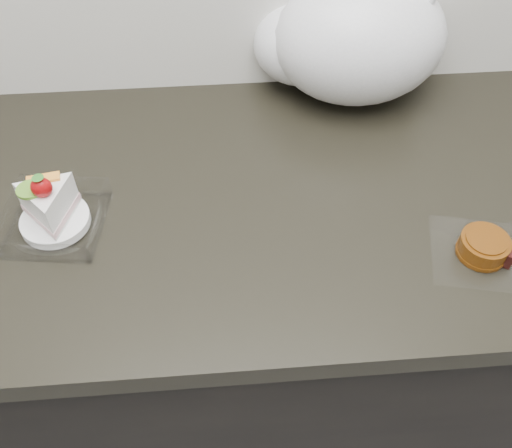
{
  "coord_description": "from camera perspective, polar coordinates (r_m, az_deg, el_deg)",
  "views": [
    {
      "loc": [
        -0.01,
        1.03,
        1.58
      ],
      "look_at": [
        0.03,
        1.59,
        0.94
      ],
      "focal_mm": 40.0,
      "sensor_mm": 36.0,
      "label": 1
    }
  ],
  "objects": [
    {
      "name": "mooncake_wrap",
      "position": [
        0.92,
        21.82,
        -2.25
      ],
      "size": [
        0.17,
        0.17,
        0.04
      ],
      "rotation": [
        0.0,
        0.0,
        -0.05
      ],
      "color": "white",
      "rests_on": "counter"
    },
    {
      "name": "plastic_bag",
      "position": [
        1.11,
        9.16,
        17.78
      ],
      "size": [
        0.38,
        0.29,
        0.29
      ],
      "rotation": [
        0.0,
        0.0,
        -0.15
      ],
      "color": "white",
      "rests_on": "counter"
    },
    {
      "name": "cake_tray",
      "position": [
        0.93,
        -19.71,
        1.1
      ],
      "size": [
        0.16,
        0.16,
        0.12
      ],
      "rotation": [
        0.0,
        0.0,
        -0.14
      ],
      "color": "white",
      "rests_on": "counter"
    },
    {
      "name": "counter",
      "position": [
        1.31,
        -1.69,
        -10.77
      ],
      "size": [
        2.04,
        0.64,
        0.9
      ],
      "color": "black",
      "rests_on": "ground"
    }
  ]
}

